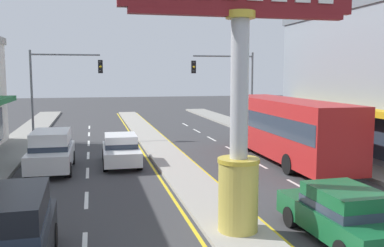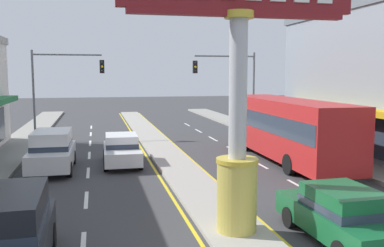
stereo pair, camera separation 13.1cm
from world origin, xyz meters
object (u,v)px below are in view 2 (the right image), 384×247
(sedan_far_left_oncoming, at_px, (122,149))
(traffic_light_right_side, at_px, (232,78))
(sedan_far_right_lane, at_px, (341,214))
(traffic_light_left_side, at_px, (60,79))
(suv_mid_left_lane, at_px, (52,150))
(suv_near_left_lane, at_px, (5,234))
(district_sign, at_px, (238,94))
(bus_near_right_lane, at_px, (286,126))

(sedan_far_left_oncoming, bearing_deg, traffic_light_right_side, 46.04)
(traffic_light_right_side, height_order, sedan_far_right_lane, traffic_light_right_side)
(traffic_light_left_side, distance_m, sedan_far_right_lane, 22.75)
(traffic_light_right_side, relative_size, suv_mid_left_lane, 1.34)
(traffic_light_left_side, bearing_deg, sedan_far_right_lane, -67.01)
(traffic_light_right_side, bearing_deg, traffic_light_left_side, 179.54)
(suv_mid_left_lane, xyz_separation_m, sedan_far_left_oncoming, (3.30, 0.63, -0.20))
(sedan_far_right_lane, height_order, suv_near_left_lane, suv_near_left_lane)
(suv_mid_left_lane, bearing_deg, traffic_light_right_side, 38.86)
(sedan_far_right_lane, bearing_deg, suv_near_left_lane, -179.66)
(sedan_far_left_oncoming, bearing_deg, traffic_light_left_side, 111.28)
(district_sign, xyz_separation_m, suv_near_left_lane, (-5.90, -1.18, -3.03))
(traffic_light_left_side, height_order, bus_near_right_lane, traffic_light_left_side)
(traffic_light_left_side, height_order, suv_mid_left_lane, traffic_light_left_side)
(suv_near_left_lane, bearing_deg, bus_near_right_lane, 41.78)
(traffic_light_left_side, bearing_deg, suv_mid_left_lane, -88.33)
(suv_mid_left_lane, bearing_deg, sedan_far_left_oncoming, 10.77)
(traffic_light_right_side, bearing_deg, sedan_far_right_lane, -99.87)
(suv_near_left_lane, relative_size, suv_mid_left_lane, 1.00)
(district_sign, distance_m, sedan_far_left_oncoming, 11.17)
(district_sign, bearing_deg, traffic_light_left_side, 107.53)
(suv_near_left_lane, xyz_separation_m, suv_mid_left_lane, (0.00, 10.92, 0.00))
(traffic_light_left_side, height_order, sedan_far_left_oncoming, traffic_light_left_side)
(traffic_light_left_side, height_order, traffic_light_right_side, same)
(bus_near_right_lane, bearing_deg, sedan_far_left_oncoming, 173.26)
(bus_near_right_lane, distance_m, sedan_far_right_lane, 11.05)
(bus_near_right_lane, height_order, sedan_far_left_oncoming, bus_near_right_lane)
(bus_near_right_lane, bearing_deg, suv_mid_left_lane, 178.17)
(district_sign, bearing_deg, suv_mid_left_lane, 121.19)
(suv_mid_left_lane, height_order, sedan_far_left_oncoming, suv_mid_left_lane)
(sedan_far_right_lane, bearing_deg, bus_near_right_lane, 72.55)
(suv_near_left_lane, distance_m, sedan_far_left_oncoming, 12.01)
(district_sign, relative_size, traffic_light_left_side, 1.20)
(suv_near_left_lane, height_order, suv_mid_left_lane, same)
(suv_mid_left_lane, relative_size, sedan_far_left_oncoming, 1.07)
(district_sign, distance_m, bus_near_right_lane, 11.27)
(bus_near_right_lane, bearing_deg, suv_near_left_lane, -138.22)
(traffic_light_left_side, distance_m, suv_near_left_lane, 21.01)
(suv_near_left_lane, bearing_deg, traffic_light_left_side, 90.78)
(sedan_far_right_lane, relative_size, sedan_far_left_oncoming, 1.00)
(traffic_light_right_side, bearing_deg, district_sign, -107.62)
(traffic_light_left_side, xyz_separation_m, suv_mid_left_lane, (0.29, -9.83, -3.26))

